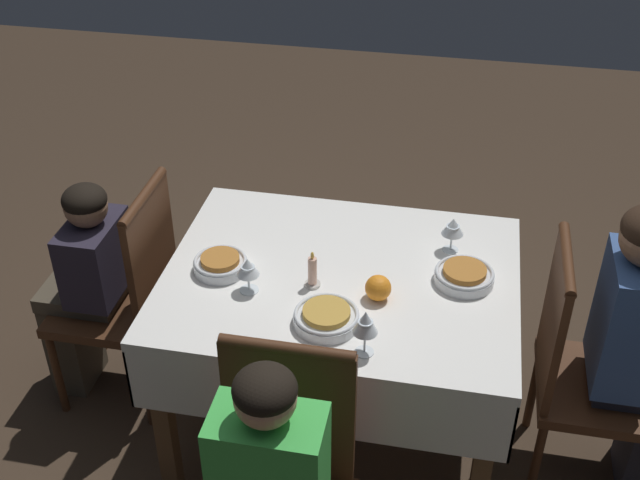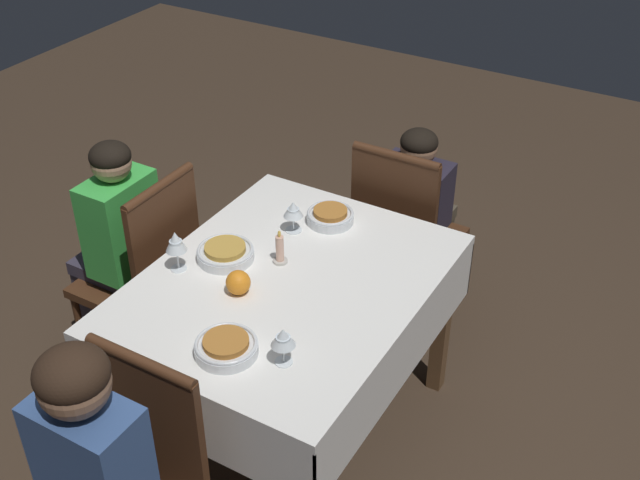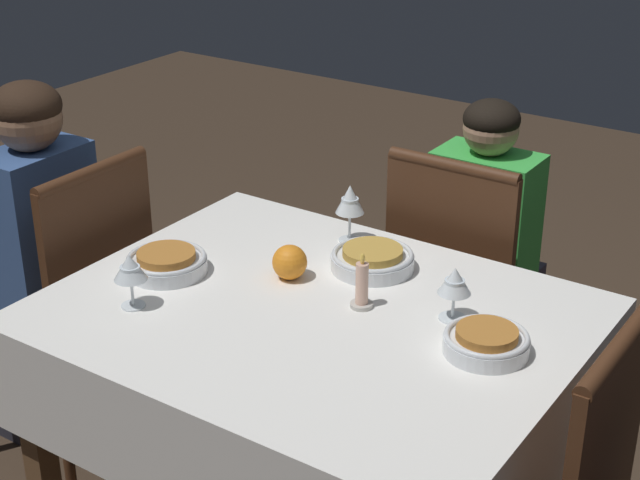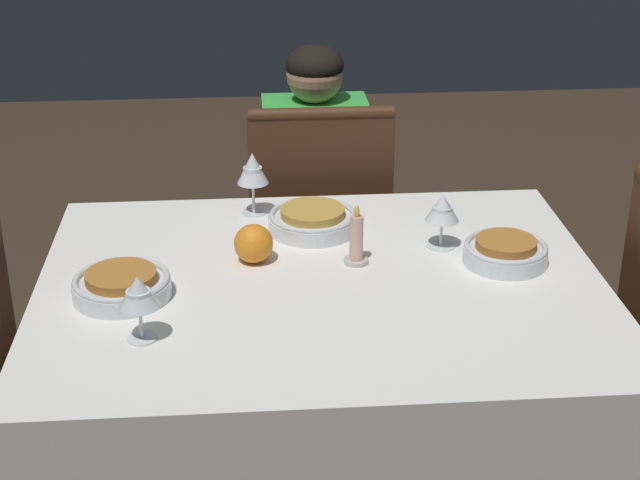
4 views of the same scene
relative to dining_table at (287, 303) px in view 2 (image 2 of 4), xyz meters
The scene contains 14 objects.
ground_plane 0.66m from the dining_table, ahead, with size 8.00×8.00×0.00m, color #3D2D21.
dining_table is the anchor object (origin of this frame).
chair_west 0.86m from the dining_table, behind, with size 0.43×0.42×0.96m.
chair_south 0.73m from the dining_table, 93.80° to the right, with size 0.42×0.43×0.96m.
person_child_dark 1.03m from the dining_table, behind, with size 0.33×0.30×0.96m.
person_child_green 0.88m from the dining_table, 93.07° to the right, with size 0.30×0.33×1.07m.
bowl_east 0.44m from the dining_table, ahead, with size 0.20×0.20×0.06m.
wine_glass_east 0.47m from the dining_table, 31.38° to the left, with size 0.08×0.08×0.13m.
bowl_west 0.43m from the dining_table, behind, with size 0.19×0.19×0.06m.
wine_glass_west 0.38m from the dining_table, 152.99° to the right, with size 0.08×0.08×0.13m.
bowl_south 0.29m from the dining_table, 89.81° to the right, with size 0.21×0.21×0.06m.
wine_glass_south 0.45m from the dining_table, 69.66° to the right, with size 0.08×0.08×0.16m.
candle_centerpiece 0.19m from the dining_table, 136.93° to the right, with size 0.05×0.05×0.14m.
orange_fruit 0.23m from the dining_table, 36.19° to the right, with size 0.09×0.09×0.09m, color orange.
Camera 2 is at (1.90, 1.25, 2.48)m, focal length 45.00 mm.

